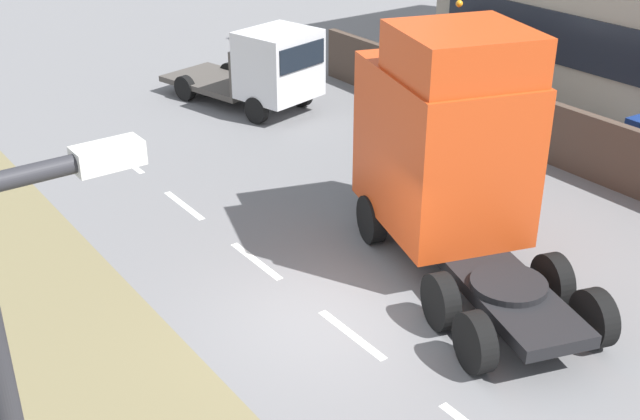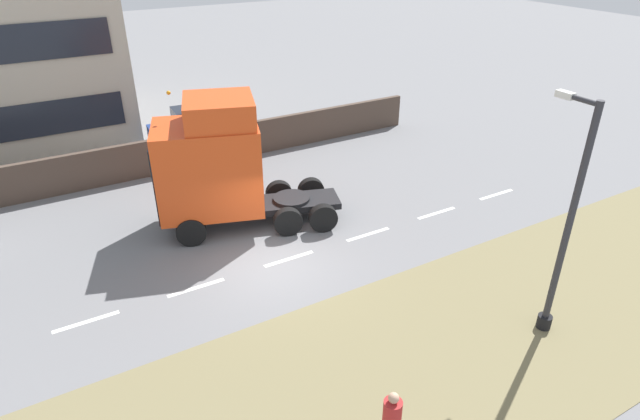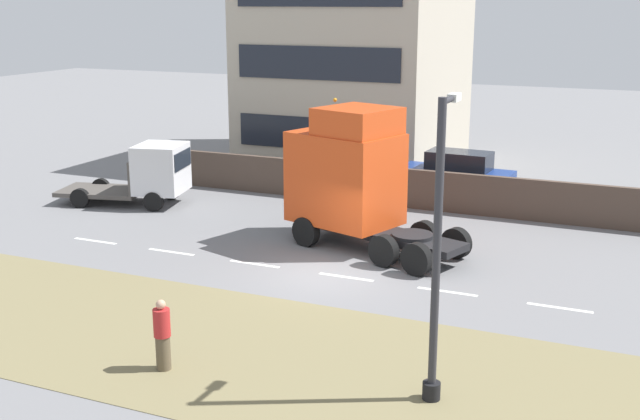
{
  "view_description": "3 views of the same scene",
  "coord_description": "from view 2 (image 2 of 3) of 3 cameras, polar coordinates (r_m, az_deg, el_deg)",
  "views": [
    {
      "loc": [
        -7.32,
        -9.84,
        8.31
      ],
      "look_at": [
        0.36,
        0.75,
        1.77
      ],
      "focal_mm": 45.0,
      "sensor_mm": 36.0,
      "label": 1
    },
    {
      "loc": [
        -13.44,
        5.82,
        9.94
      ],
      "look_at": [
        0.63,
        -2.26,
        1.14
      ],
      "focal_mm": 30.0,
      "sensor_mm": 36.0,
      "label": 2
    },
    {
      "loc": [
        -21.78,
        -9.32,
        8.27
      ],
      "look_at": [
        -0.05,
        0.16,
        2.07
      ],
      "focal_mm": 45.0,
      "sensor_mm": 36.0,
      "label": 3
    }
  ],
  "objects": [
    {
      "name": "ground_plane",
      "position": [
        17.7,
        -5.37,
        -5.85
      ],
      "size": [
        120.0,
        120.0,
        0.0
      ],
      "primitive_type": "plane",
      "color": "slate",
      "rests_on": "ground"
    },
    {
      "name": "grass_verge",
      "position": [
        13.71,
        5.9,
        -18.18
      ],
      "size": [
        7.0,
        44.0,
        0.01
      ],
      "color": "olive",
      "rests_on": "ground"
    },
    {
      "name": "lane_markings",
      "position": [
        17.95,
        -3.34,
        -5.23
      ],
      "size": [
        0.16,
        21.0,
        0.0
      ],
      "color": "white",
      "rests_on": "ground"
    },
    {
      "name": "boundary_wall",
      "position": [
        24.92,
        -14.32,
        6.07
      ],
      "size": [
        0.25,
        24.0,
        1.63
      ],
      "color": "#4C3D33",
      "rests_on": "ground"
    },
    {
      "name": "building_block",
      "position": [
        31.56,
        -30.93,
        16.85
      ],
      "size": [
        10.79,
        9.55,
        12.36
      ],
      "color": "#B7AD99",
      "rests_on": "ground"
    },
    {
      "name": "lorry_cab",
      "position": [
        19.08,
        -11.03,
        4.65
      ],
      "size": [
        4.31,
        6.71,
        4.96
      ],
      "rotation": [
        0.0,
        0.0,
        -0.31
      ],
      "color": "black",
      "rests_on": "ground"
    },
    {
      "name": "parked_car",
      "position": [
        26.74,
        -12.58,
        8.36
      ],
      "size": [
        2.02,
        4.82,
        2.18
      ],
      "rotation": [
        0.0,
        0.0,
        -0.06
      ],
      "color": "navy",
      "rests_on": "ground"
    },
    {
      "name": "lamp_post",
      "position": [
        14.87,
        24.52,
        -2.65
      ],
      "size": [
        1.31,
        0.39,
        6.46
      ],
      "color": "black",
      "rests_on": "ground"
    }
  ]
}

